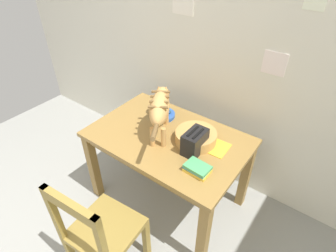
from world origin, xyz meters
The scene contains 10 objects.
wall_rear centered at (0.00, 2.07, 1.25)m, with size 4.77×0.11×2.50m.
dining_table centered at (0.06, 1.44, 0.64)m, with size 1.23×0.80×0.74m.
cat centered at (-0.02, 1.45, 0.97)m, with size 0.43×0.63×0.34m.
saucer_bowl centered at (-0.14, 1.64, 0.75)m, with size 0.21×0.21×0.03m, color #2E5AAD.
coffee_mug centered at (-0.14, 1.64, 0.82)m, with size 0.14×0.09×0.09m.
magazine centered at (0.39, 1.55, 0.74)m, with size 0.25×0.19×0.01m, color yellow.
book_stack centered at (0.44, 1.26, 0.77)m, with size 0.18×0.13×0.06m.
wicker_basket centered at (0.26, 1.52, 0.78)m, with size 0.31×0.31×0.09m.
toaster centered at (0.31, 1.42, 0.82)m, with size 0.12×0.20×0.18m.
wooden_chair_near centered at (0.09, 0.66, 0.45)m, with size 0.45×0.45×0.93m.
Camera 1 is at (1.06, 0.10, 2.09)m, focal length 29.30 mm.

